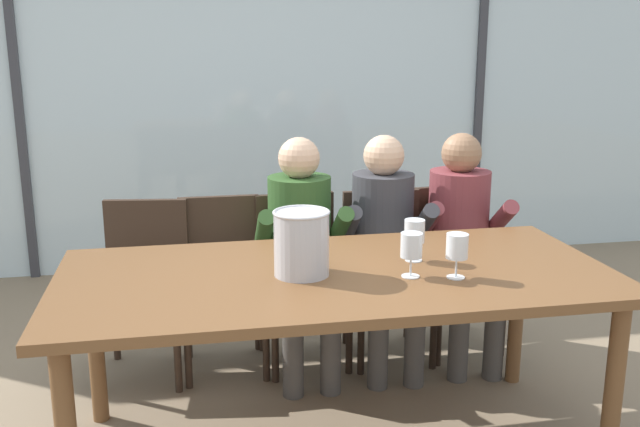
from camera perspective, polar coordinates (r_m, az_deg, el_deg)
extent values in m
plane|color=#847056|center=(3.99, -1.80, -10.65)|extent=(14.00, 14.00, 0.00)
cube|color=silver|center=(5.20, -4.70, 9.88)|extent=(7.38, 0.03, 2.60)
cube|color=#38383D|center=(5.26, -23.18, 8.88)|extent=(0.06, 0.06, 2.60)
cube|color=#38383D|center=(5.61, 12.70, 9.88)|extent=(0.06, 0.06, 2.60)
cube|color=#477A38|center=(9.32, -7.52, 9.93)|extent=(13.38, 2.40, 2.08)
cube|color=brown|center=(2.80, 1.36, -5.06)|extent=(2.18, 1.01, 0.04)
cylinder|color=brown|center=(2.97, 22.58, -13.01)|extent=(0.07, 0.07, 0.73)
cylinder|color=brown|center=(3.29, -17.63, -9.98)|extent=(0.07, 0.07, 0.73)
cylinder|color=brown|center=(3.61, 15.55, -7.64)|extent=(0.07, 0.07, 0.73)
cube|color=#332319|center=(3.62, -14.14, -6.30)|extent=(0.50, 0.50, 0.03)
cube|color=#332319|center=(3.74, -13.77, -2.05)|extent=(0.42, 0.09, 0.42)
cylinder|color=#332319|center=(3.58, -17.55, -10.66)|extent=(0.04, 0.04, 0.42)
cylinder|color=#332319|center=(3.50, -11.42, -10.82)|extent=(0.04, 0.04, 0.42)
cylinder|color=#332319|center=(3.92, -16.18, -8.38)|extent=(0.04, 0.04, 0.42)
cylinder|color=#332319|center=(3.85, -10.60, -8.47)|extent=(0.04, 0.04, 0.42)
cube|color=#332319|center=(3.63, -7.80, -5.98)|extent=(0.44, 0.44, 0.03)
cube|color=#332319|center=(3.75, -8.10, -1.76)|extent=(0.42, 0.04, 0.42)
cylinder|color=#332319|center=(3.53, -10.61, -10.57)|extent=(0.04, 0.04, 0.42)
cylinder|color=#332319|center=(3.55, -4.37, -10.23)|extent=(0.04, 0.04, 0.42)
cylinder|color=#332319|center=(3.88, -10.70, -8.28)|extent=(0.04, 0.04, 0.42)
cylinder|color=#332319|center=(3.89, -5.05, -7.98)|extent=(0.04, 0.04, 0.42)
cube|color=#332319|center=(3.66, -1.32, -5.66)|extent=(0.47, 0.47, 0.03)
cube|color=#332319|center=(3.78, -2.03, -1.49)|extent=(0.42, 0.06, 0.42)
cylinder|color=#332319|center=(3.53, -3.63, -10.31)|extent=(0.04, 0.04, 0.42)
cylinder|color=#332319|center=(3.62, 2.37, -9.71)|extent=(0.04, 0.04, 0.42)
cylinder|color=#332319|center=(3.88, -4.71, -8.07)|extent=(0.04, 0.04, 0.42)
cylinder|color=#332319|center=(3.95, 0.77, -7.58)|extent=(0.04, 0.04, 0.42)
cube|color=#332319|center=(3.75, 5.58, -5.26)|extent=(0.45, 0.45, 0.03)
cube|color=#332319|center=(3.87, 4.90, -1.19)|extent=(0.42, 0.05, 0.42)
cylinder|color=#332319|center=(3.61, 3.33, -9.76)|extent=(0.04, 0.04, 0.42)
cylinder|color=#332319|center=(3.71, 9.14, -9.27)|extent=(0.04, 0.04, 0.42)
cylinder|color=#332319|center=(3.95, 2.11, -7.59)|extent=(0.04, 0.04, 0.42)
cylinder|color=#332319|center=(4.04, 7.43, -7.21)|extent=(0.04, 0.04, 0.42)
cube|color=#332319|center=(3.91, 10.87, -4.62)|extent=(0.49, 0.49, 0.03)
cube|color=#332319|center=(4.02, 9.65, -0.76)|extent=(0.42, 0.09, 0.42)
cylinder|color=#332319|center=(3.75, 9.54, -9.04)|extent=(0.04, 0.04, 0.42)
cylinder|color=#332319|center=(3.93, 14.52, -8.20)|extent=(0.04, 0.04, 0.42)
cylinder|color=#332319|center=(4.06, 7.06, -7.10)|extent=(0.04, 0.04, 0.42)
cylinder|color=#332319|center=(4.23, 11.77, -6.43)|extent=(0.04, 0.04, 0.42)
cylinder|color=#2D5123|center=(3.61, -1.67, -1.08)|extent=(0.33, 0.33, 0.52)
sphere|color=#DBAD89|center=(3.53, -1.71, 4.48)|extent=(0.21, 0.21, 0.21)
cube|color=#47423D|center=(3.49, -2.65, -6.11)|extent=(0.14, 0.40, 0.13)
cube|color=#47423D|center=(3.51, 0.28, -5.95)|extent=(0.14, 0.40, 0.13)
cylinder|color=#47423D|center=(3.40, -2.18, -11.11)|extent=(0.10, 0.10, 0.45)
cylinder|color=#47423D|center=(3.42, 0.86, -10.90)|extent=(0.10, 0.10, 0.45)
cylinder|color=#2D5123|center=(3.47, -4.50, -1.30)|extent=(0.09, 0.33, 0.26)
cylinder|color=#2D5123|center=(3.52, 1.67, -1.04)|extent=(0.09, 0.33, 0.26)
cylinder|color=#38383D|center=(3.70, 5.05, -0.75)|extent=(0.34, 0.34, 0.52)
sphere|color=#DBAD89|center=(3.63, 5.17, 4.68)|extent=(0.21, 0.21, 0.21)
cube|color=#47423D|center=(3.57, 4.17, -5.63)|extent=(0.16, 0.41, 0.13)
cube|color=#47423D|center=(3.61, 6.99, -5.50)|extent=(0.16, 0.41, 0.13)
cylinder|color=#47423D|center=(3.48, 4.71, -10.49)|extent=(0.10, 0.10, 0.45)
cylinder|color=#47423D|center=(3.52, 7.63, -10.30)|extent=(0.10, 0.10, 0.45)
cylinder|color=#38383D|center=(3.55, 2.43, -0.91)|extent=(0.11, 0.33, 0.26)
cylinder|color=#38383D|center=(3.62, 8.37, -0.74)|extent=(0.11, 0.33, 0.26)
cylinder|color=brown|center=(3.84, 11.08, -0.44)|extent=(0.35, 0.35, 0.52)
sphere|color=#936B4C|center=(3.77, 11.33, 4.80)|extent=(0.21, 0.21, 0.21)
cube|color=#47423D|center=(3.70, 10.42, -5.14)|extent=(0.17, 0.41, 0.13)
cube|color=#47423D|center=(3.75, 13.08, -5.00)|extent=(0.17, 0.41, 0.13)
cylinder|color=#47423D|center=(3.61, 11.12, -9.81)|extent=(0.10, 0.10, 0.45)
cylinder|color=#47423D|center=(3.66, 13.86, -9.60)|extent=(0.10, 0.10, 0.45)
cylinder|color=brown|center=(3.67, 8.77, -0.58)|extent=(0.11, 0.33, 0.26)
cylinder|color=brown|center=(3.78, 14.37, -0.43)|extent=(0.11, 0.33, 0.26)
cylinder|color=#B7B7BC|center=(2.72, -1.50, -2.45)|extent=(0.21, 0.21, 0.25)
torus|color=silver|center=(2.69, -1.52, 0.10)|extent=(0.22, 0.22, 0.01)
cylinder|color=silver|center=(2.95, 7.54, -3.74)|extent=(0.07, 0.07, 0.00)
cylinder|color=silver|center=(2.94, 7.57, -3.01)|extent=(0.01, 0.01, 0.07)
cylinder|color=silver|center=(2.92, 7.62, -1.41)|extent=(0.08, 0.08, 0.09)
cylinder|color=#560C1E|center=(2.92, 7.60, -1.91)|extent=(0.07, 0.07, 0.04)
cylinder|color=silver|center=(2.75, 7.30, -5.03)|extent=(0.07, 0.07, 0.00)
cylinder|color=silver|center=(2.74, 7.32, -4.24)|extent=(0.01, 0.01, 0.07)
cylinder|color=silver|center=(2.72, 7.38, -2.54)|extent=(0.08, 0.08, 0.09)
cylinder|color=#560C1E|center=(2.72, 7.36, -3.08)|extent=(0.07, 0.07, 0.04)
cylinder|color=silver|center=(2.77, 10.87, -5.06)|extent=(0.07, 0.07, 0.00)
cylinder|color=silver|center=(2.76, 10.91, -4.28)|extent=(0.01, 0.01, 0.07)
cylinder|color=silver|center=(2.73, 10.99, -2.59)|extent=(0.08, 0.08, 0.09)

